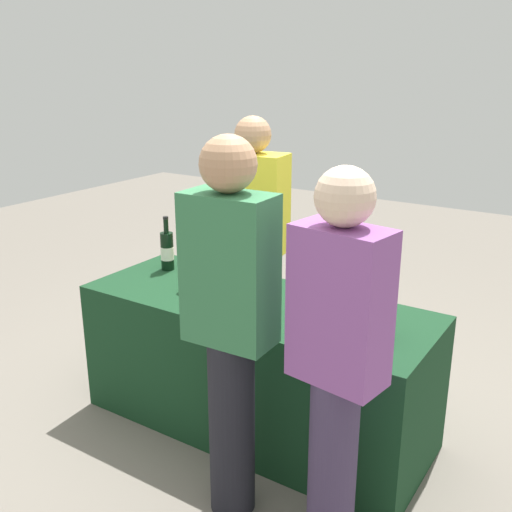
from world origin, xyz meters
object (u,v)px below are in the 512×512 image
wine_bottle_0 (167,250)px  guest_1 (337,358)px  wine_bottle_3 (373,297)px  guest_0 (230,319)px  wine_bottle_1 (225,267)px  server_pouring (253,240)px  wine_glass_1 (203,279)px  wine_glass_0 (187,274)px  wine_glass_2 (246,293)px  wine_bottle_2 (329,286)px  wine_glass_3 (273,297)px  ice_bucket (368,317)px  wine_glass_4 (366,318)px

wine_bottle_0 → guest_1: (1.49, -0.73, 0.02)m
wine_bottle_3 → guest_0: guest_0 is taller
wine_bottle_1 → server_pouring: 0.48m
wine_glass_1 → wine_bottle_1: bearing=91.4°
wine_glass_0 → server_pouring: 0.65m
wine_glass_2 → wine_glass_1: bearing=173.2°
wine_bottle_1 → wine_bottle_2: size_ratio=1.03×
wine_bottle_3 → wine_glass_1: size_ratio=2.23×
server_pouring → guest_1: bearing=127.2°
wine_bottle_2 → wine_glass_2: wine_bottle_2 is taller
wine_bottle_1 → wine_glass_3: 0.47m
wine_bottle_1 → wine_glass_0: bearing=-126.2°
ice_bucket → wine_glass_2: bearing=-170.5°
wine_bottle_0 → guest_0: 1.25m
wine_glass_0 → wine_glass_4: bearing=-1.3°
ice_bucket → guest_1: bearing=-79.5°
guest_0 → wine_glass_0: bearing=139.7°
wine_bottle_0 → guest_0: size_ratio=0.19×
wine_bottle_1 → wine_glass_4: wine_bottle_1 is taller
server_pouring → guest_0: size_ratio=0.98×
guest_1 → wine_bottle_1: bearing=154.8°
wine_bottle_0 → ice_bucket: (1.39, -0.18, -0.04)m
wine_bottle_1 → wine_bottle_2: wine_bottle_1 is taller
wine_bottle_2 → wine_glass_0: (-0.75, -0.24, -0.01)m
wine_glass_1 → guest_1: size_ratio=0.09×
wine_glass_0 → wine_glass_2: 0.44m
wine_glass_1 → ice_bucket: bearing=4.3°
wine_bottle_2 → wine_bottle_3: bearing=-11.2°
wine_bottle_2 → wine_bottle_3: (0.26, -0.05, 0.01)m
wine_glass_4 → guest_1: 0.49m
wine_glass_1 → wine_glass_3: size_ratio=1.16×
guest_0 → wine_glass_1: bearing=134.9°
wine_bottle_1 → ice_bucket: (0.92, -0.14, -0.04)m
ice_bucket → wine_glass_4: bearing=-77.3°
ice_bucket → wine_bottle_2: bearing=146.8°
wine_bottle_1 → wine_bottle_3: bearing=0.4°
wine_bottle_1 → server_pouring: server_pouring is taller
wine_bottle_0 → guest_1: guest_1 is taller
guest_1 → wine_bottle_2: bearing=127.1°
wine_glass_0 → wine_bottle_0: bearing=146.7°
wine_bottle_2 → wine_bottle_3: wine_bottle_3 is taller
wine_glass_4 → server_pouring: (-1.05, 0.67, 0.04)m
wine_bottle_2 → wine_glass_4: wine_bottle_2 is taller
wine_glass_3 → ice_bucket: size_ratio=0.59×
wine_bottle_2 → ice_bucket: size_ratio=1.43×
wine_glass_4 → server_pouring: bearing=147.6°
wine_glass_4 → ice_bucket: 0.07m
wine_glass_4 → guest_0: bearing=-129.1°
wine_bottle_1 → server_pouring: bearing=104.2°
guest_1 → server_pouring: bearing=143.3°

